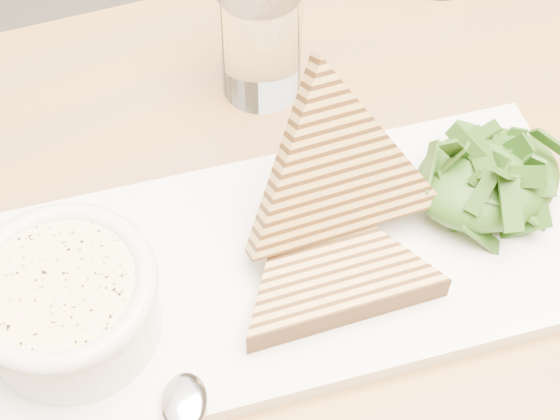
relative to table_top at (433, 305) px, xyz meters
name	(u,v)px	position (x,y,z in m)	size (l,w,h in m)	color
table_top	(433,305)	(0.00, 0.00, 0.00)	(1.10, 0.73, 0.04)	#8D6341
platter	(292,266)	(-0.09, 0.06, 0.03)	(0.42, 0.19, 0.02)	white
soup_bowl	(69,309)	(-0.24, 0.07, 0.06)	(0.11, 0.11, 0.05)	white
soup	(60,287)	(-0.24, 0.07, 0.09)	(0.10, 0.10, 0.01)	#FBEB9B
bowl_rim	(60,285)	(-0.24, 0.07, 0.09)	(0.12, 0.12, 0.01)	white
sandwich_flat	(329,266)	(-0.07, 0.04, 0.05)	(0.16, 0.16, 0.02)	tan
sandwich_lean	(337,172)	(-0.04, 0.08, 0.09)	(0.16, 0.16, 0.09)	tan
salad_base	(487,179)	(0.06, 0.05, 0.06)	(0.11, 0.09, 0.04)	black
arugula_pile	(489,174)	(0.06, 0.05, 0.06)	(0.11, 0.10, 0.05)	#3E6F22
spoon_bowl	(184,402)	(-0.19, -0.01, 0.04)	(0.03, 0.04, 0.01)	silver
glass_near	(261,41)	(-0.03, 0.23, 0.07)	(0.07, 0.07, 0.10)	white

